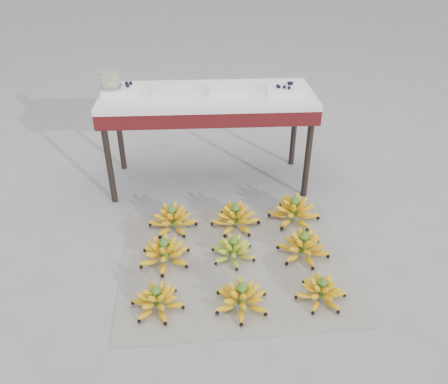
{
  "coord_description": "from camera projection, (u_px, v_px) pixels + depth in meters",
  "views": [
    {
      "loc": [
        -0.15,
        -1.8,
        1.62
      ],
      "look_at": [
        -0.02,
        0.39,
        0.24
      ],
      "focal_mm": 35.0,
      "sensor_mm": 36.0,
      "label": 1
    }
  ],
  "objects": [
    {
      "name": "tray_far_left",
      "position": [
        123.0,
        90.0,
        2.8
      ],
      "size": [
        0.25,
        0.19,
        0.06
      ],
      "color": "white",
      "rests_on": "vendor_table"
    },
    {
      "name": "tray_left",
      "position": [
        173.0,
        92.0,
        2.78
      ],
      "size": [
        0.26,
        0.2,
        0.04
      ],
      "color": "white",
      "rests_on": "vendor_table"
    },
    {
      "name": "bunch_mid_left",
      "position": [
        165.0,
        253.0,
        2.39
      ],
      "size": [
        0.35,
        0.35,
        0.18
      ],
      "rotation": [
        0.0,
        0.0,
        0.25
      ],
      "color": "yellow",
      "rests_on": "newspaper_mat"
    },
    {
      "name": "bunch_back_right",
      "position": [
        294.0,
        211.0,
        2.72
      ],
      "size": [
        0.38,
        0.38,
        0.19
      ],
      "rotation": [
        0.0,
        0.0,
        -0.25
      ],
      "color": "yellow",
      "rests_on": "newspaper_mat"
    },
    {
      "name": "newspaper_mat",
      "position": [
        236.0,
        262.0,
        2.42
      ],
      "size": [
        1.29,
        1.1,
        0.01
      ],
      "primitive_type": "cube",
      "rotation": [
        0.0,
        0.0,
        0.04
      ],
      "color": "beige",
      "rests_on": "ground"
    },
    {
      "name": "tray_right",
      "position": [
        228.0,
        90.0,
        2.8
      ],
      "size": [
        0.25,
        0.18,
        0.04
      ],
      "color": "white",
      "rests_on": "vendor_table"
    },
    {
      "name": "bunch_mid_center",
      "position": [
        233.0,
        250.0,
        2.42
      ],
      "size": [
        0.32,
        0.32,
        0.15
      ],
      "rotation": [
        0.0,
        0.0,
        0.35
      ],
      "color": "#84A01D",
      "rests_on": "newspaper_mat"
    },
    {
      "name": "vendor_table",
      "position": [
        208.0,
        104.0,
        2.86
      ],
      "size": [
        1.38,
        0.55,
        0.66
      ],
      "color": "black",
      "rests_on": "ground"
    },
    {
      "name": "bunch_front_left",
      "position": [
        157.0,
        300.0,
        2.1
      ],
      "size": [
        0.34,
        0.34,
        0.16
      ],
      "rotation": [
        0.0,
        0.0,
        -0.41
      ],
      "color": "yellow",
      "rests_on": "newspaper_mat"
    },
    {
      "name": "tray_far_right",
      "position": [
        285.0,
        89.0,
        2.82
      ],
      "size": [
        0.25,
        0.19,
        0.06
      ],
      "color": "white",
      "rests_on": "vendor_table"
    },
    {
      "name": "bunch_back_left",
      "position": [
        173.0,
        219.0,
        2.65
      ],
      "size": [
        0.33,
        0.33,
        0.18
      ],
      "rotation": [
        0.0,
        0.0,
        -0.15
      ],
      "color": "yellow",
      "rests_on": "newspaper_mat"
    },
    {
      "name": "glass_jar",
      "position": [
        111.0,
        83.0,
        2.75
      ],
      "size": [
        0.15,
        0.15,
        0.15
      ],
      "primitive_type": "cylinder",
      "rotation": [
        0.0,
        0.0,
        0.24
      ],
      "color": "beige",
      "rests_on": "vendor_table"
    },
    {
      "name": "bunch_front_center",
      "position": [
        241.0,
        298.0,
        2.11
      ],
      "size": [
        0.33,
        0.33,
        0.17
      ],
      "rotation": [
        0.0,
        0.0,
        0.23
      ],
      "color": "yellow",
      "rests_on": "newspaper_mat"
    },
    {
      "name": "bunch_back_center",
      "position": [
        235.0,
        218.0,
        2.66
      ],
      "size": [
        0.38,
        0.38,
        0.18
      ],
      "rotation": [
        0.0,
        0.0,
        -0.36
      ],
      "color": "yellow",
      "rests_on": "newspaper_mat"
    },
    {
      "name": "ground",
      "position": [
        232.0,
        267.0,
        2.39
      ],
      "size": [
        60.0,
        60.0,
        0.0
      ],
      "primitive_type": "plane",
      "color": "gray",
      "rests_on": "ground"
    },
    {
      "name": "bunch_mid_right",
      "position": [
        303.0,
        246.0,
        2.43
      ],
      "size": [
        0.36,
        0.36,
        0.18
      ],
      "rotation": [
        0.0,
        0.0,
        0.28
      ],
      "color": "yellow",
      "rests_on": "newspaper_mat"
    },
    {
      "name": "bunch_front_right",
      "position": [
        321.0,
        291.0,
        2.15
      ],
      "size": [
        0.32,
        0.32,
        0.15
      ],
      "rotation": [
        0.0,
        0.0,
        -0.38
      ],
      "color": "yellow",
      "rests_on": "newspaper_mat"
    }
  ]
}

